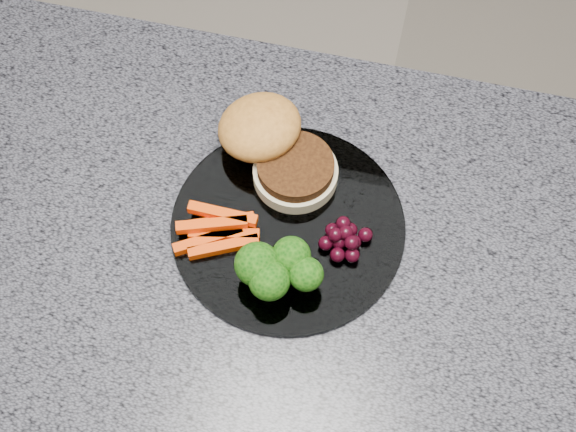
% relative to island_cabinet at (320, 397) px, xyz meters
% --- Properties ---
extents(island_cabinet, '(1.20, 0.60, 0.86)m').
position_rel_island_cabinet_xyz_m(island_cabinet, '(0.00, 0.00, 0.00)').
color(island_cabinet, '#51341C').
rests_on(island_cabinet, ground).
extents(countertop, '(1.20, 0.60, 0.04)m').
position_rel_island_cabinet_xyz_m(countertop, '(0.00, 0.00, 0.45)').
color(countertop, '#555560').
rests_on(countertop, island_cabinet).
extents(plate, '(0.26, 0.26, 0.01)m').
position_rel_island_cabinet_xyz_m(plate, '(-0.06, 0.05, 0.47)').
color(plate, white).
rests_on(plate, countertop).
extents(burger, '(0.18, 0.16, 0.05)m').
position_rel_island_cabinet_xyz_m(burger, '(-0.10, 0.13, 0.50)').
color(burger, beige).
rests_on(burger, plate).
extents(carrot_sticks, '(0.09, 0.07, 0.02)m').
position_rel_island_cabinet_xyz_m(carrot_sticks, '(-0.13, 0.02, 0.48)').
color(carrot_sticks, '#ED4003').
rests_on(carrot_sticks, plate).
extents(broccoli, '(0.09, 0.08, 0.06)m').
position_rel_island_cabinet_xyz_m(broccoli, '(-0.06, -0.02, 0.51)').
color(broccoli, '#517F2E').
rests_on(broccoli, plate).
extents(grape_bunch, '(0.06, 0.05, 0.03)m').
position_rel_island_cabinet_xyz_m(grape_bunch, '(0.00, 0.04, 0.49)').
color(grape_bunch, black).
rests_on(grape_bunch, plate).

